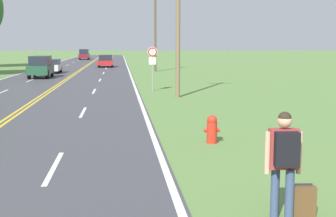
{
  "coord_description": "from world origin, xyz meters",
  "views": [
    {
      "loc": [
        4.31,
        -3.43,
        2.9
      ],
      "look_at": [
        5.53,
        8.23,
        1.27
      ],
      "focal_mm": 50.0,
      "sensor_mm": 36.0,
      "label": 1
    }
  ],
  "objects": [
    {
      "name": "car_silver_hatchback_mid_near",
      "position": [
        -2.46,
        44.31,
        0.75
      ],
      "size": [
        1.82,
        3.7,
        1.39
      ],
      "rotation": [
        0.0,
        0.0,
        1.58
      ],
      "color": "black",
      "rests_on": "ground"
    },
    {
      "name": "suitcase",
      "position": [
        7.33,
        3.79,
        0.28
      ],
      "size": [
        0.42,
        0.19,
        0.61
      ],
      "rotation": [
        0.0,
        0.0,
        1.49
      ],
      "color": "brown",
      "rests_on": "ground"
    },
    {
      "name": "fire_hydrant",
      "position": [
        6.99,
        9.85,
        0.42
      ],
      "size": [
        0.47,
        0.31,
        0.83
      ],
      "color": "red",
      "rests_on": "ground"
    },
    {
      "name": "traffic_sign",
      "position": [
        6.33,
        25.19,
        2.05
      ],
      "size": [
        0.6,
        0.1,
        2.72
      ],
      "color": "gray",
      "rests_on": "ground"
    },
    {
      "name": "utility_pole_midground",
      "position": [
        7.48,
        21.82,
        4.65
      ],
      "size": [
        1.8,
        0.24,
        8.99
      ],
      "color": "brown",
      "rests_on": "ground"
    },
    {
      "name": "car_red_sedan_mid_far",
      "position": [
        2.6,
        56.25,
        0.78
      ],
      "size": [
        1.85,
        4.26,
        1.53
      ],
      "rotation": [
        0.0,
        0.0,
        -1.57
      ],
      "color": "black",
      "rests_on": "ground"
    },
    {
      "name": "utility_pole_far",
      "position": [
        8.12,
        46.16,
        4.47
      ],
      "size": [
        1.8,
        0.24,
        8.63
      ],
      "color": "brown",
      "rests_on": "ground"
    },
    {
      "name": "car_dark_green_suv_approaching",
      "position": [
        -2.4,
        37.6,
        0.99
      ],
      "size": [
        1.74,
        4.03,
        1.89
      ],
      "rotation": [
        0.0,
        0.0,
        1.56
      ],
      "color": "black",
      "rests_on": "ground"
    },
    {
      "name": "car_maroon_van_receding",
      "position": [
        -2.17,
        85.41,
        0.99
      ],
      "size": [
        1.82,
        4.39,
        1.92
      ],
      "rotation": [
        0.0,
        0.0,
        1.57
      ],
      "color": "black",
      "rests_on": "ground"
    },
    {
      "name": "hitchhiker_person",
      "position": [
        6.95,
        3.72,
        1.11
      ],
      "size": [
        0.62,
        0.46,
        1.82
      ],
      "rotation": [
        0.0,
        0.0,
        1.49
      ],
      "color": "#38476B",
      "rests_on": "ground"
    }
  ]
}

